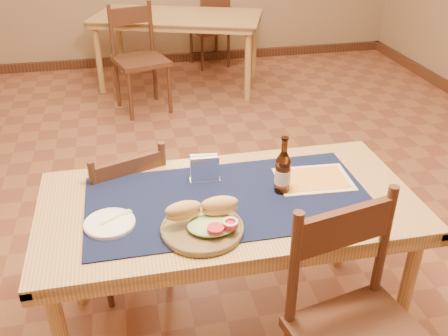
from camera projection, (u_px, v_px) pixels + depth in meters
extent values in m
cube|color=brown|center=(201.00, 232.00, 3.18)|extent=(6.00, 7.00, 0.02)
cylinder|color=tan|center=(405.00, 296.00, 2.18)|extent=(0.06, 0.06, 0.71)
cylinder|color=tan|center=(72.00, 248.00, 2.46)|extent=(0.06, 0.06, 0.71)
cylinder|color=tan|center=(344.00, 213.00, 2.72)|extent=(0.06, 0.06, 0.71)
cube|color=tan|center=(229.00, 204.00, 2.13)|extent=(1.60, 0.80, 0.04)
cube|color=#0F1939|center=(229.00, 199.00, 2.12)|extent=(1.20, 0.60, 0.01)
cube|color=#4A291A|center=(153.00, 59.00, 6.10)|extent=(6.00, 0.06, 0.10)
cylinder|color=tan|center=(99.00, 60.00, 5.10)|extent=(0.06, 0.06, 0.71)
cylinder|color=tan|center=(248.00, 66.00, 4.92)|extent=(0.06, 0.06, 0.71)
cylinder|color=tan|center=(120.00, 41.00, 5.69)|extent=(0.06, 0.06, 0.71)
cylinder|color=tan|center=(254.00, 46.00, 5.51)|extent=(0.06, 0.06, 0.71)
cube|color=tan|center=(178.00, 17.00, 5.12)|extent=(1.88, 1.37, 0.04)
cylinder|color=#4A291A|center=(142.00, 219.00, 2.92)|extent=(0.03, 0.03, 0.43)
cylinder|color=#4A291A|center=(85.00, 238.00, 2.76)|extent=(0.03, 0.03, 0.43)
cylinder|color=#4A291A|center=(168.00, 251.00, 2.66)|extent=(0.03, 0.03, 0.43)
cylinder|color=#4A291A|center=(107.00, 274.00, 2.51)|extent=(0.03, 0.03, 0.43)
cube|color=#4A291A|center=(122.00, 212.00, 2.60)|extent=(0.51, 0.51, 0.04)
cube|color=#4A291A|center=(129.00, 172.00, 2.31)|extent=(0.33, 0.15, 0.13)
cylinder|color=#4A291A|center=(164.00, 183.00, 2.44)|extent=(0.03, 0.03, 0.44)
cylinder|color=#4A291A|center=(97.00, 203.00, 2.28)|extent=(0.03, 0.03, 0.44)
cylinder|color=#4A291A|center=(366.00, 336.00, 2.12)|extent=(0.04, 0.04, 0.49)
cube|color=#4A291A|center=(345.00, 227.00, 1.75)|extent=(0.39, 0.11, 0.15)
cylinder|color=#4A291A|center=(294.00, 271.00, 1.75)|extent=(0.04, 0.04, 0.50)
cylinder|color=#4A291A|center=(383.00, 243.00, 1.88)|extent=(0.04, 0.04, 0.50)
cylinder|color=#4A291A|center=(130.00, 96.00, 4.54)|extent=(0.04, 0.04, 0.48)
cylinder|color=#4A291A|center=(170.00, 89.00, 4.69)|extent=(0.04, 0.04, 0.48)
cylinder|color=#4A291A|center=(117.00, 83.00, 4.83)|extent=(0.04, 0.04, 0.48)
cylinder|color=#4A291A|center=(155.00, 77.00, 4.99)|extent=(0.04, 0.04, 0.48)
cube|color=#4A291A|center=(141.00, 61.00, 4.64)|extent=(0.56, 0.56, 0.04)
cube|color=#4A291A|center=(130.00, 16.00, 4.61)|extent=(0.38, 0.14, 0.15)
cylinder|color=#4A291A|center=(111.00, 32.00, 4.60)|extent=(0.04, 0.04, 0.49)
cylinder|color=#4A291A|center=(151.00, 27.00, 4.75)|extent=(0.04, 0.04, 0.49)
cylinder|color=#4A291A|center=(217.00, 43.00, 6.16)|extent=(0.03, 0.03, 0.42)
cylinder|color=#4A291A|center=(191.00, 46.00, 6.04)|extent=(0.03, 0.03, 0.42)
cylinder|color=#4A291A|center=(228.00, 50.00, 5.90)|extent=(0.03, 0.03, 0.42)
cylinder|color=#4A291A|center=(202.00, 53.00, 5.77)|extent=(0.03, 0.03, 0.42)
cube|color=#4A291A|center=(209.00, 30.00, 5.86)|extent=(0.47, 0.47, 0.04)
cube|color=#4A291A|center=(215.00, 4.00, 5.56)|extent=(0.33, 0.11, 0.13)
cylinder|color=#4A291A|center=(229.00, 13.00, 5.68)|extent=(0.03, 0.03, 0.43)
cylinder|color=#4A291A|center=(202.00, 16.00, 5.55)|extent=(0.03, 0.03, 0.43)
cylinder|color=brown|center=(202.00, 229.00, 1.92)|extent=(0.32, 0.32, 0.02)
torus|color=brown|center=(202.00, 227.00, 1.92)|extent=(0.32, 0.32, 0.01)
ellipsoid|color=#A9C587|center=(212.00, 225.00, 1.90)|extent=(0.20, 0.16, 0.03)
ellipsoid|color=tan|center=(183.00, 211.00, 1.90)|extent=(0.15, 0.08, 0.08)
ellipsoid|color=tan|center=(220.00, 206.00, 1.92)|extent=(0.14, 0.06, 0.08)
cylinder|color=red|center=(216.00, 228.00, 1.84)|extent=(0.06, 0.06, 0.01)
cylinder|color=red|center=(231.00, 225.00, 1.86)|extent=(0.06, 0.06, 0.01)
torus|color=white|center=(230.00, 222.00, 1.86)|extent=(0.06, 0.06, 0.01)
cylinder|color=white|center=(110.00, 223.00, 1.95)|extent=(0.20, 0.20, 0.01)
torus|color=white|center=(109.00, 222.00, 1.95)|extent=(0.20, 0.20, 0.01)
cube|color=#90DD79|center=(112.00, 219.00, 1.97)|extent=(0.10, 0.07, 0.00)
cube|color=#90DD79|center=(127.00, 212.00, 2.01)|extent=(0.04, 0.04, 0.00)
cylinder|color=#421F0B|center=(283.00, 176.00, 2.14)|extent=(0.07, 0.07, 0.15)
cone|color=#421F0B|center=(284.00, 156.00, 2.09)|extent=(0.07, 0.07, 0.04)
cylinder|color=#421F0B|center=(285.00, 146.00, 2.06)|extent=(0.03, 0.03, 0.06)
cylinder|color=#421F0B|center=(285.00, 138.00, 2.05)|extent=(0.03, 0.03, 0.01)
cylinder|color=beige|center=(283.00, 176.00, 2.14)|extent=(0.07, 0.07, 0.07)
cube|color=white|center=(205.00, 179.00, 2.26)|extent=(0.14, 0.06, 0.00)
cube|color=white|center=(205.00, 170.00, 2.21)|extent=(0.13, 0.01, 0.12)
cube|color=white|center=(204.00, 165.00, 2.24)|extent=(0.13, 0.01, 0.12)
cube|color=white|center=(205.00, 169.00, 2.23)|extent=(0.12, 0.04, 0.11)
cube|color=teal|center=(205.00, 168.00, 2.21)|extent=(0.09, 0.01, 0.04)
cube|color=beige|center=(314.00, 179.00, 2.25)|extent=(0.34, 0.26, 0.00)
cube|color=gold|center=(314.00, 179.00, 2.25)|extent=(0.30, 0.22, 0.00)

